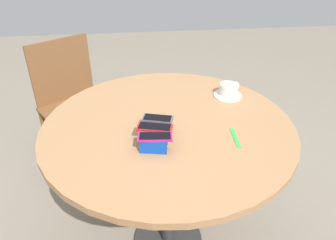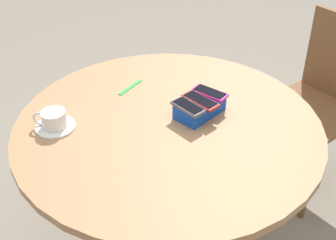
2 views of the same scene
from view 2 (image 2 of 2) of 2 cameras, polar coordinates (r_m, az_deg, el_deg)
name	(u,v)px [view 2 (image 2 of 2)]	position (r m, az deg, el deg)	size (l,w,h in m)	color
round_table	(168,145)	(1.75, 0.00, -3.12)	(1.12, 1.12, 0.79)	#2D2D2D
phone_box	(200,108)	(1.74, 3.88, 1.52)	(0.20, 0.14, 0.06)	#0F42AD
phone_magenta	(210,93)	(1.77, 5.12, 3.34)	(0.07, 0.14, 0.01)	#D11975
phone_red	(200,100)	(1.72, 3.98, 2.40)	(0.09, 0.15, 0.01)	red
phone_gray	(188,107)	(1.68, 2.45, 1.62)	(0.09, 0.14, 0.01)	#515156
saucer	(55,127)	(1.73, -13.58, -0.79)	(0.14, 0.14, 0.01)	silver
coffee_cup	(53,119)	(1.71, -13.83, 0.16)	(0.09, 0.11, 0.06)	silver
lanyard_strap	(130,87)	(1.92, -4.59, 4.02)	(0.14, 0.02, 0.00)	green
chair_far_side	(318,103)	(2.49, 17.86, 1.93)	(0.54, 0.54, 0.91)	brown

